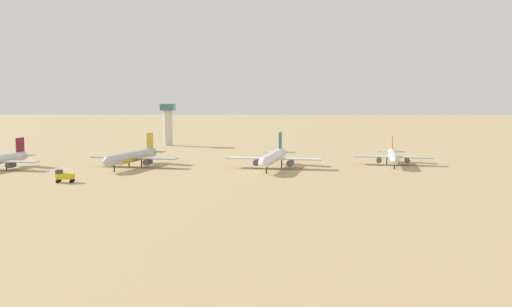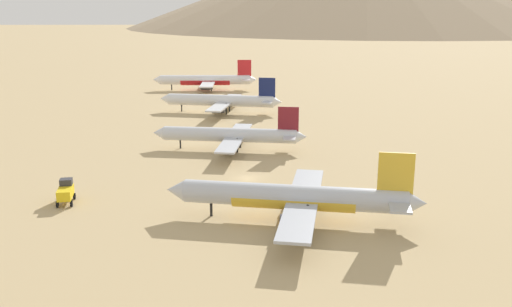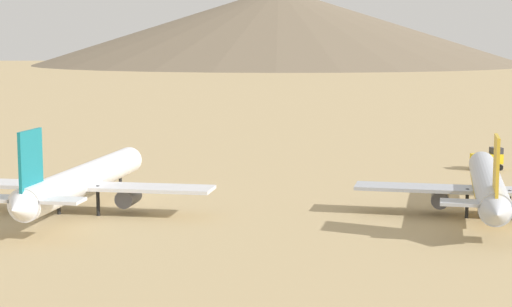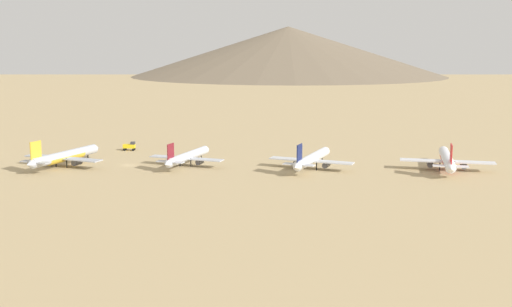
{
  "view_description": "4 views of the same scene",
  "coord_description": "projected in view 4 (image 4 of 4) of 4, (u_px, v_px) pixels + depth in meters",
  "views": [
    {
      "loc": [
        192.47,
        80.98,
        24.31
      ],
      "look_at": [
        -16.79,
        67.92,
        4.52
      ],
      "focal_mm": 38.91,
      "sensor_mm": 36.0,
      "label": 1
    },
    {
      "loc": [
        0.96,
        106.36,
        33.4
      ],
      "look_at": [
        -1.72,
        -5.1,
        3.76
      ],
      "focal_mm": 39.28,
      "sensor_mm": 36.0,
      "label": 2
    },
    {
      "loc": [
        -113.59,
        49.0,
        22.04
      ],
      "look_at": [
        -0.07,
        52.67,
        6.93
      ],
      "focal_mm": 58.94,
      "sensor_mm": 36.0,
      "label": 3
    },
    {
      "loc": [
        -217.92,
        -96.64,
        45.52
      ],
      "look_at": [
        10.48,
        -48.27,
        4.56
      ],
      "focal_mm": 43.02,
      "sensor_mm": 36.0,
      "label": 4
    }
  ],
  "objects": [
    {
      "name": "ground_plane",
      "position": [
        129.0,
        165.0,
        237.58
      ],
      "size": [
        1800.0,
        1800.0,
        0.0
      ],
      "primitive_type": "plane",
      "color": "tan"
    },
    {
      "name": "parked_jet_0",
      "position": [
        447.0,
        159.0,
        227.52
      ],
      "size": [
        42.05,
        34.07,
        12.15
      ],
      "color": "white",
      "rests_on": "ground"
    },
    {
      "name": "parked_jet_1",
      "position": [
        312.0,
        159.0,
        229.87
      ],
      "size": [
        39.68,
        32.51,
        11.5
      ],
      "color": "silver",
      "rests_on": "ground"
    },
    {
      "name": "parked_jet_2",
      "position": [
        187.0,
        157.0,
        235.91
      ],
      "size": [
        36.92,
        30.15,
        10.66
      ],
      "color": "silver",
      "rests_on": "ground"
    },
    {
      "name": "parked_jet_3",
      "position": [
        65.0,
        156.0,
        234.51
      ],
      "size": [
        41.18,
        33.72,
        11.93
      ],
      "color": "#B2B7C1",
      "rests_on": "ground"
    },
    {
      "name": "service_truck",
      "position": [
        130.0,
        146.0,
        270.64
      ],
      "size": [
        3.41,
        5.5,
        3.9
      ],
      "color": "yellow",
      "rests_on": "ground"
    },
    {
      "name": "desert_hill_1",
      "position": [
        288.0,
        51.0,
        948.6
      ],
      "size": [
        482.29,
        482.29,
        75.6
      ],
      "primitive_type": "cone",
      "color": "#70604C",
      "rests_on": "ground"
    }
  ]
}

